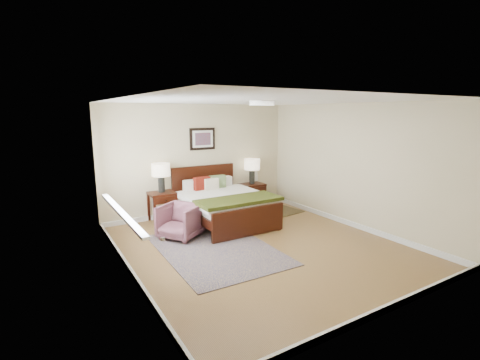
{
  "coord_description": "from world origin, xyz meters",
  "views": [
    {
      "loc": [
        -3.3,
        -4.76,
        2.31
      ],
      "look_at": [
        0.05,
        0.78,
        1.05
      ],
      "focal_mm": 26.0,
      "sensor_mm": 36.0,
      "label": 1
    }
  ],
  "objects": [
    {
      "name": "floor",
      "position": [
        0.0,
        0.0,
        0.0
      ],
      "size": [
        5.0,
        5.0,
        0.0
      ],
      "primitive_type": "plane",
      "color": "brown",
      "rests_on": "ground"
    },
    {
      "name": "back_wall",
      "position": [
        0.0,
        2.5,
        1.25
      ],
      "size": [
        4.5,
        0.04,
        2.5
      ],
      "primitive_type": "cube",
      "color": "beige",
      "rests_on": "ground"
    },
    {
      "name": "front_wall",
      "position": [
        0.0,
        -2.5,
        1.25
      ],
      "size": [
        4.5,
        0.04,
        2.5
      ],
      "primitive_type": "cube",
      "color": "beige",
      "rests_on": "ground"
    },
    {
      "name": "left_wall",
      "position": [
        -2.25,
        0.0,
        1.25
      ],
      "size": [
        0.04,
        5.0,
        2.5
      ],
      "primitive_type": "cube",
      "color": "beige",
      "rests_on": "ground"
    },
    {
      "name": "right_wall",
      "position": [
        2.25,
        0.0,
        1.25
      ],
      "size": [
        0.04,
        5.0,
        2.5
      ],
      "primitive_type": "cube",
      "color": "beige",
      "rests_on": "ground"
    },
    {
      "name": "ceiling",
      "position": [
        0.0,
        0.0,
        2.5
      ],
      "size": [
        4.5,
        5.0,
        0.02
      ],
      "primitive_type": "cube",
      "color": "white",
      "rests_on": "back_wall"
    },
    {
      "name": "window",
      "position": [
        -2.2,
        0.7,
        1.38
      ],
      "size": [
        0.11,
        2.72,
        1.32
      ],
      "color": "silver",
      "rests_on": "left_wall"
    },
    {
      "name": "door",
      "position": [
        -2.23,
        -1.75,
        1.07
      ],
      "size": [
        0.06,
        1.0,
        2.18
      ],
      "color": "silver",
      "rests_on": "ground"
    },
    {
      "name": "ceil_fixture",
      "position": [
        0.0,
        0.0,
        2.47
      ],
      "size": [
        0.44,
        0.44,
        0.08
      ],
      "color": "white",
      "rests_on": "ceiling"
    },
    {
      "name": "bed",
      "position": [
        0.08,
        1.5,
        0.5
      ],
      "size": [
        1.68,
        2.02,
        1.09
      ],
      "color": "black",
      "rests_on": "ground"
    },
    {
      "name": "wall_art",
      "position": [
        0.08,
        2.47,
        1.72
      ],
      "size": [
        0.62,
        0.05,
        0.5
      ],
      "color": "black",
      "rests_on": "back_wall"
    },
    {
      "name": "nightstand_left",
      "position": [
        -0.99,
        2.25,
        0.52
      ],
      "size": [
        0.54,
        0.48,
        0.64
      ],
      "color": "black",
      "rests_on": "ground"
    },
    {
      "name": "nightstand_right",
      "position": [
        1.3,
        2.26,
        0.36
      ],
      "size": [
        0.59,
        0.44,
        0.58
      ],
      "color": "black",
      "rests_on": "ground"
    },
    {
      "name": "lamp_left",
      "position": [
        -0.99,
        2.27,
        1.08
      ],
      "size": [
        0.38,
        0.38,
        0.61
      ],
      "color": "black",
      "rests_on": "nightstand_left"
    },
    {
      "name": "lamp_right",
      "position": [
        1.3,
        2.27,
        1.02
      ],
      "size": [
        0.38,
        0.38,
        0.61
      ],
      "color": "black",
      "rests_on": "nightstand_right"
    },
    {
      "name": "armchair",
      "position": [
        -1.04,
        1.12,
        0.32
      ],
      "size": [
        0.96,
        0.96,
        0.64
      ],
      "primitive_type": "imported",
      "rotation": [
        0.0,
        0.0,
        -0.97
      ],
      "color": "brown",
      "rests_on": "ground"
    },
    {
      "name": "rug_persian",
      "position": [
        -0.73,
        0.25,
        0.01
      ],
      "size": [
        1.82,
        2.53,
        0.01
      ],
      "primitive_type": "cube",
      "rotation": [
        0.0,
        0.0,
        -0.02
      ],
      "color": "#0B0E3B",
      "rests_on": "ground"
    },
    {
      "name": "rug_navy",
      "position": [
        1.64,
        1.8,
        0.01
      ],
      "size": [
        0.99,
        1.36,
        0.01
      ],
      "primitive_type": "cube",
      "rotation": [
        0.0,
        0.0,
        0.12
      ],
      "color": "black",
      "rests_on": "ground"
    }
  ]
}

